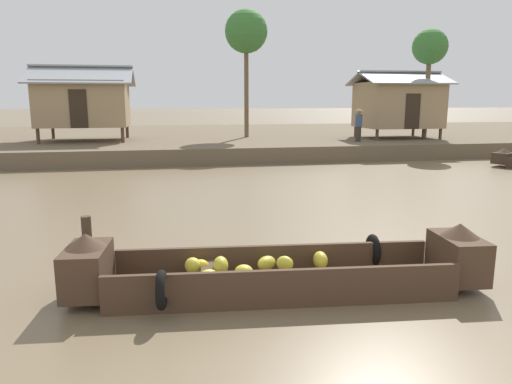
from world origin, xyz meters
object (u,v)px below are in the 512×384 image
object	(u,v)px
stilt_house_left	(84,102)
vendor_person	(359,123)
palm_tree_far	(430,49)
mooring_post	(88,255)
banana_boat	(278,271)
palm_tree_near	(246,33)
stilt_house_mid_left	(398,104)

from	to	relation	value
stilt_house_left	vendor_person	distance (m)	13.85
palm_tree_far	mooring_post	distance (m)	22.63
banana_boat	stilt_house_left	world-z (taller)	stilt_house_left
banana_boat	stilt_house_left	xyz separation A→B (m)	(-5.46, 19.13, 2.35)
palm_tree_near	vendor_person	distance (m)	7.96
banana_boat	stilt_house_mid_left	distance (m)	21.06
palm_tree_near	palm_tree_far	distance (m)	9.70
palm_tree_far	mooring_post	world-z (taller)	palm_tree_far
vendor_person	mooring_post	distance (m)	18.71
palm_tree_near	mooring_post	distance (m)	21.08
banana_boat	mooring_post	xyz separation A→B (m)	(-2.72, 0.54, 0.25)
stilt_house_left	vendor_person	bearing A→B (deg)	-13.72
stilt_house_left	vendor_person	size ratio (longest dim) A/B	2.99
palm_tree_far	mooring_post	xyz separation A→B (m)	(-14.89, -16.35, -4.83)
mooring_post	banana_boat	bearing A→B (deg)	-11.18
stilt_house_mid_left	banana_boat	bearing A→B (deg)	-121.78
banana_boat	palm_tree_far	world-z (taller)	palm_tree_far
stilt_house_left	mooring_post	bearing A→B (deg)	-81.62
stilt_house_mid_left	palm_tree_far	world-z (taller)	palm_tree_far
palm_tree_near	vendor_person	world-z (taller)	palm_tree_near
stilt_house_mid_left	palm_tree_far	xyz separation A→B (m)	(1.15, -0.91, 2.82)
stilt_house_left	palm_tree_near	size ratio (longest dim) A/B	0.72
palm_tree_near	vendor_person	xyz separation A→B (m)	(4.93, -4.11, -4.71)
stilt_house_left	stilt_house_mid_left	distance (m)	16.54
palm_tree_far	palm_tree_near	bearing A→B (deg)	161.35
mooring_post	palm_tree_near	bearing A→B (deg)	73.52
stilt_house_mid_left	vendor_person	world-z (taller)	stilt_house_mid_left
banana_boat	palm_tree_far	size ratio (longest dim) A/B	1.07
banana_boat	mooring_post	distance (m)	2.78
banana_boat	stilt_house_mid_left	world-z (taller)	stilt_house_mid_left
stilt_house_left	mooring_post	world-z (taller)	stilt_house_left
vendor_person	mooring_post	world-z (taller)	vendor_person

